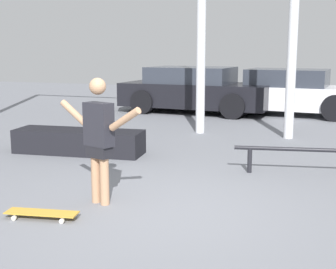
# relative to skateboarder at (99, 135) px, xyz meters

# --- Properties ---
(ground_plane) EXTENTS (36.00, 36.00, 0.00)m
(ground_plane) POSITION_rel_skateboarder_xyz_m (0.78, -0.07, -0.86)
(ground_plane) COLOR slate
(skateboarder) EXTENTS (1.28, 0.49, 1.54)m
(skateboarder) POSITION_rel_skateboarder_xyz_m (0.00, 0.00, 0.00)
(skateboarder) COLOR tan
(skateboarder) RESTS_ON ground_plane
(skateboard) EXTENTS (0.84, 0.35, 0.08)m
(skateboard) POSITION_rel_skateboarder_xyz_m (-0.37, -0.69, -0.80)
(skateboard) COLOR gold
(skateboard) RESTS_ON ground_plane
(grind_box) EXTENTS (2.41, 0.92, 0.43)m
(grind_box) POSITION_rel_skateboarder_xyz_m (-1.70, 2.40, -0.64)
(grind_box) COLOR black
(grind_box) RESTS_ON ground_plane
(grind_rail) EXTENTS (2.61, 0.55, 0.42)m
(grind_rail) POSITION_rel_skateboarder_xyz_m (2.53, 2.28, -0.53)
(grind_rail) COLOR black
(grind_rail) RESTS_ON ground_plane
(parked_car_black) EXTENTS (4.50, 2.22, 1.36)m
(parked_car_black) POSITION_rel_skateboarder_xyz_m (-1.29, 8.52, -0.19)
(parked_car_black) COLOR black
(parked_car_black) RESTS_ON ground_plane
(parked_car_white) EXTENTS (4.14, 2.11, 1.31)m
(parked_car_white) POSITION_rel_skateboarder_xyz_m (1.46, 8.95, -0.21)
(parked_car_white) COLOR white
(parked_car_white) RESTS_ON ground_plane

